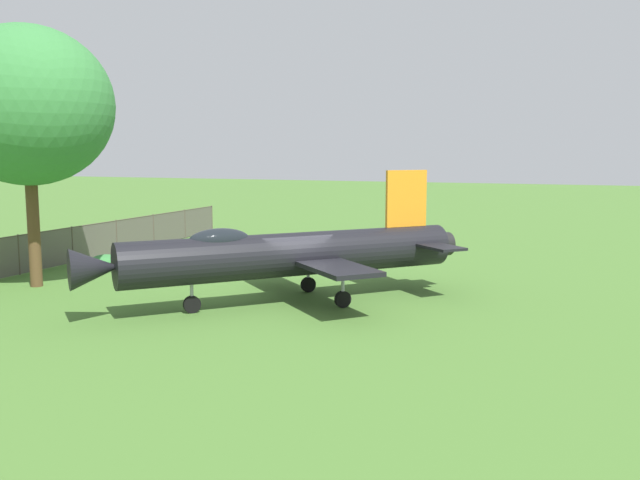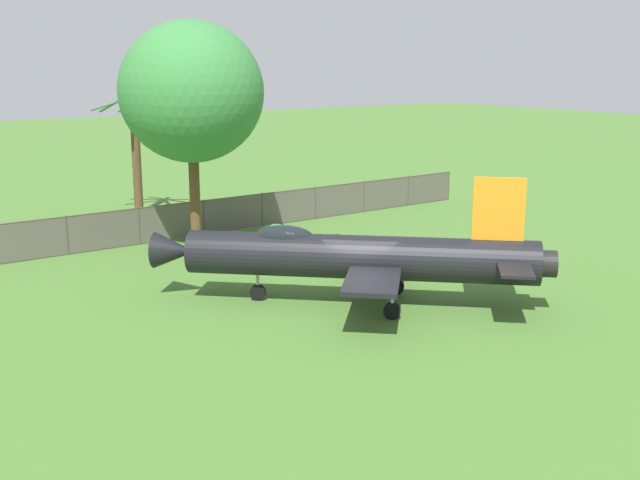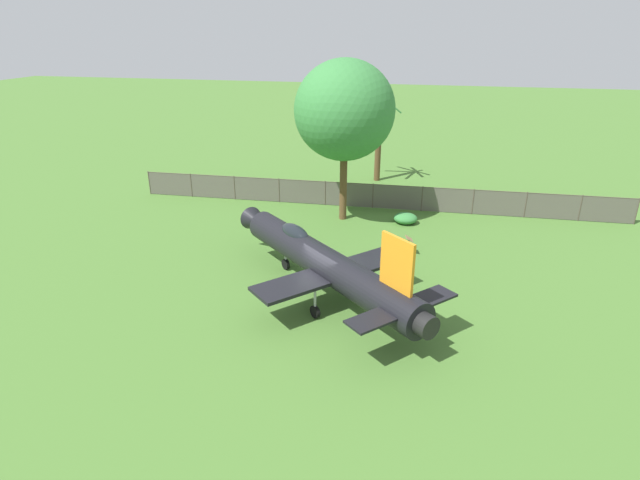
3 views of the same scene
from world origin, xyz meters
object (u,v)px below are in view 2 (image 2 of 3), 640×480
at_px(display_jet, 349,256).
at_px(info_plaque, 343,239).
at_px(palm_tree, 136,151).
at_px(shade_tree, 191,92).
at_px(shrub_near_fence, 274,231).

bearing_deg(display_jet, info_plaque, -81.54).
height_order(display_jet, palm_tree, palm_tree).
height_order(shade_tree, info_plaque, shade_tree).
bearing_deg(palm_tree, shrub_near_fence, -162.53).
xyz_separation_m(shade_tree, palm_tree, (10.02, -1.14, -3.66)).
relative_size(palm_tree, info_plaque, 6.12).
xyz_separation_m(shade_tree, shrub_near_fence, (0.02, -4.28, -6.97)).
bearing_deg(shade_tree, palm_tree, -6.47).
distance_m(display_jet, shrub_near_fence, 11.49).
bearing_deg(display_jet, shade_tree, -42.50).
bearing_deg(palm_tree, shade_tree, 173.53).
bearing_deg(info_plaque, palm_tree, 13.61).
bearing_deg(shade_tree, display_jet, -175.23).
distance_m(display_jet, palm_tree, 20.95).
distance_m(palm_tree, shrub_near_fence, 10.99).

